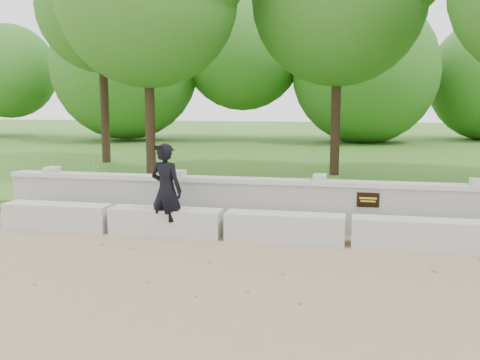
% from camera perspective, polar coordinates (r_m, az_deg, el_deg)
% --- Properties ---
extents(ground, '(80.00, 80.00, 0.00)m').
position_cam_1_polar(ground, '(6.78, 11.23, -10.92)').
color(ground, '#8D7656').
rests_on(ground, ground).
extents(lawn, '(40.00, 22.00, 0.25)m').
position_cam_1_polar(lawn, '(20.51, 11.85, 2.36)').
color(lawn, '#3D6E23').
rests_on(lawn, ground).
extents(concrete_bench, '(11.90, 0.45, 0.45)m').
position_cam_1_polar(concrete_bench, '(8.54, 11.47, -5.30)').
color(concrete_bench, beige).
rests_on(concrete_bench, ground).
extents(parapet_wall, '(12.50, 0.35, 0.90)m').
position_cam_1_polar(parapet_wall, '(9.17, 11.57, -2.83)').
color(parapet_wall, '#BBB8B1').
rests_on(parapet_wall, ground).
extents(man_main, '(0.64, 0.59, 1.55)m').
position_cam_1_polar(man_main, '(8.84, -7.87, -1.09)').
color(man_main, black).
rests_on(man_main, ground).
extents(shrub_a, '(0.36, 0.29, 0.60)m').
position_cam_1_polar(shrub_a, '(12.53, -15.37, 0.42)').
color(shrub_a, '#3E7828').
rests_on(shrub_a, lawn).
extents(shrub_d, '(0.36, 0.38, 0.51)m').
position_cam_1_polar(shrub_d, '(10.53, 9.41, -1.09)').
color(shrub_d, '#3E7828').
rests_on(shrub_d, lawn).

